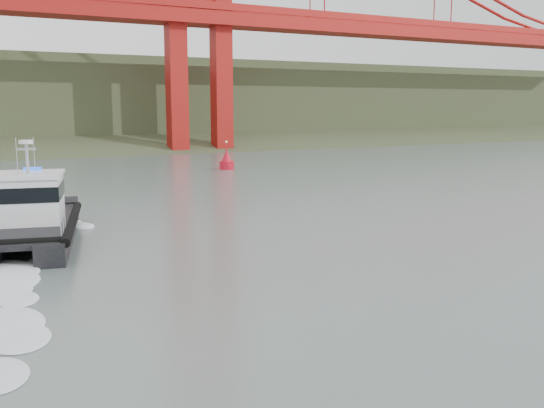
{
  "coord_description": "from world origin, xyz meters",
  "views": [
    {
      "loc": [
        -14.99,
        -22.61,
        7.75
      ],
      "look_at": [
        0.2,
        6.59,
        2.4
      ],
      "focal_mm": 40.0,
      "sensor_mm": 36.0,
      "label": 1
    }
  ],
  "objects": [
    {
      "name": "headlands",
      "position": [
        0.0,
        125.5,
        7.05
      ],
      "size": [
        500.0,
        105.36,
        27.12
      ],
      "color": "#344326",
      "rests_on": "ground"
    },
    {
      "name": "nav_buoy",
      "position": [
        14.41,
        46.07,
        0.98
      ],
      "size": [
        1.79,
        1.79,
        3.72
      ],
      "color": "red",
      "rests_on": "ground"
    },
    {
      "name": "patrol_boat",
      "position": [
        -11.54,
        13.95,
        1.52
      ],
      "size": [
        7.16,
        13.16,
        6.05
      ],
      "rotation": [
        0.0,
        0.0,
        -0.22
      ],
      "color": "black",
      "rests_on": "ground"
    },
    {
      "name": "ground",
      "position": [
        0.0,
        0.0,
        0.0
      ],
      "size": [
        400.0,
        400.0,
        0.0
      ],
      "primitive_type": "plane",
      "color": "slate",
      "rests_on": "ground"
    }
  ]
}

